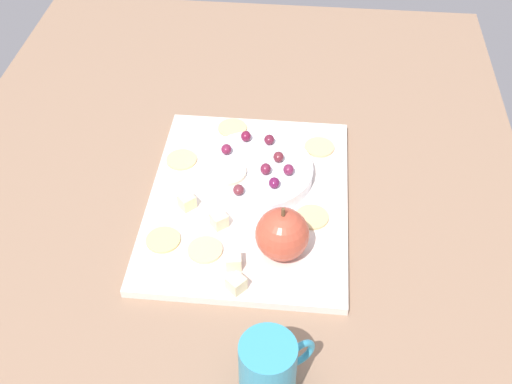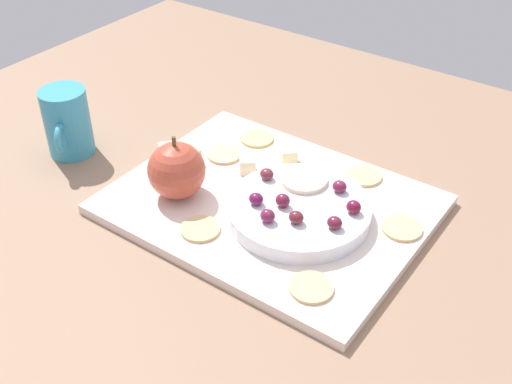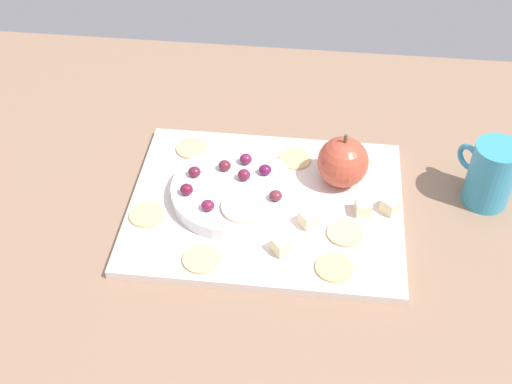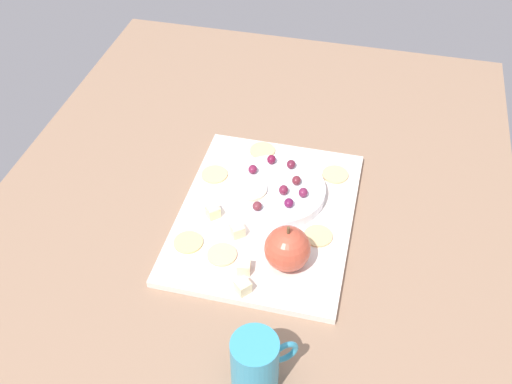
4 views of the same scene
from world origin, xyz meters
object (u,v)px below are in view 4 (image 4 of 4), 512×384
Objects in this scene: serving_dish at (276,191)px; apple_whole at (287,249)px; cheese_cube_3 at (213,212)px; apple_slice_0 at (252,190)px; grape_7 at (257,206)px; grape_0 at (291,164)px; grape_5 at (253,169)px; grape_1 at (271,159)px; grape_2 at (303,192)px; cracker_5 at (215,174)px; cheese_cube_2 at (244,267)px; cracker_4 at (222,255)px; grape_6 at (284,190)px; cracker_1 at (262,150)px; grape_4 at (289,203)px; cracker_0 at (318,236)px; platter at (266,216)px; cracker_3 at (188,242)px; cheese_cube_1 at (235,230)px; grape_3 at (296,180)px; cup at (256,364)px; cracker_2 at (335,175)px; cheese_cube_0 at (243,287)px.

apple_whole is (-15.00, -4.93, 2.63)cm from serving_dish.
apple_slice_0 is (5.57, -5.59, 1.30)cm from cheese_cube_3.
apple_whole reaches higher than grape_7.
grape_5 is (-2.99, 6.45, 0.01)cm from grape_0.
grape_0 is 3.78cm from grape_1.
grape_2 is at bearing -54.65° from grape_7.
grape_5 reaches higher than cracker_5.
cheese_cube_2 is 4.90cm from cracker_4.
grape_6 is at bearing -9.69° from cheese_cube_2.
cracker_5 is at bearing 103.20° from grape_0.
cracker_1 is 2.68× the size of grape_1.
grape_4 is (10.82, 1.89, -0.86)cm from apple_whole.
grape_5 is at bearing 52.04° from cracker_0.
platter is 14.59cm from cracker_3.
cracker_1 is at bearing 28.95° from grape_1.
cheese_cube_3 is at bearing 128.65° from serving_dish.
grape_0 is 1.00× the size of grape_2.
grape_6 is at bearing 13.98° from apple_whole.
cheese_cube_1 is 14.88cm from grape_3.
grape_4 is at bearing -74.81° from cheese_cube_3.
cheese_cube_1 reaches higher than cracker_3.
serving_dish is at bearing -38.79° from cracker_3.
grape_1 is 1.00× the size of grape_6.
grape_0 reaches higher than cheese_cube_1.
apple_whole is 4.07× the size of grape_1.
grape_4 is at bearing -171.08° from grape_0.
grape_0 is (20.21, -13.17, 2.59)cm from cracker_3.
cracker_4 reaches higher than platter.
serving_dish is 1.79× the size of cup.
cracker_3 is at bearing 155.45° from grape_1.
cracker_1 is at bearing -0.89° from cracker_4.
grape_3 is at bearing -156.49° from grape_0.
grape_0 is at bearing -14.72° from serving_dish.
cracker_4 is at bearing 173.10° from apple_slice_0.
cracker_0 is 1.00× the size of cracker_5.
apple_whole is 23.38cm from cracker_2.
grape_5 is (13.48, 0.23, 1.76)cm from cheese_cube_1.
cracker_3 is at bearing 141.21° from serving_dish.
apple_whole is 3.51× the size of cheese_cube_1.
cracker_0 is 0.50× the size of cup.
grape_6 reaches higher than cracker_1.
cracker_2 is at bearing -71.06° from grape_5.
cracker_2 is 8.68cm from grape_0.
apple_whole is 1.52× the size of cracker_5.
grape_7 is at bearing 111.10° from grape_4.
grape_2 is at bearing -35.77° from cracker_4.
grape_3 is at bearing 30.04° from cracker_0.
cheese_cube_3 is at bearing 113.91° from grape_2.
grape_2 is (20.63, -5.48, 1.81)cm from cheese_cube_0.
cracker_0 is at bearing -151.80° from grape_0.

